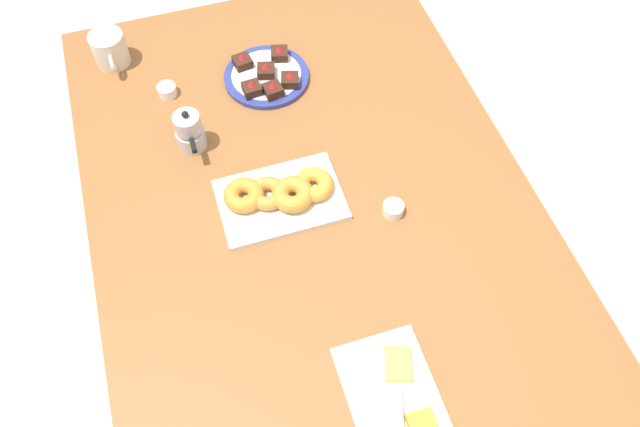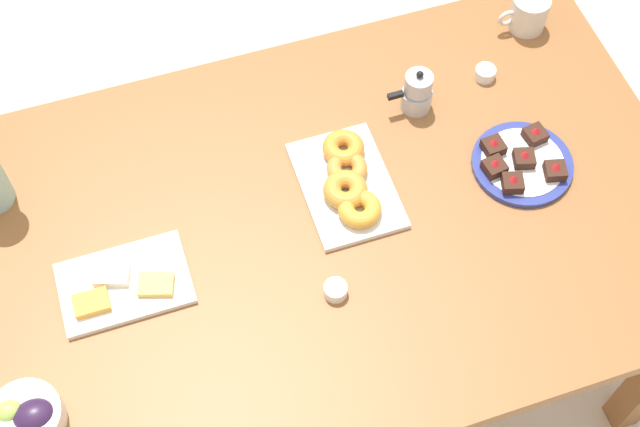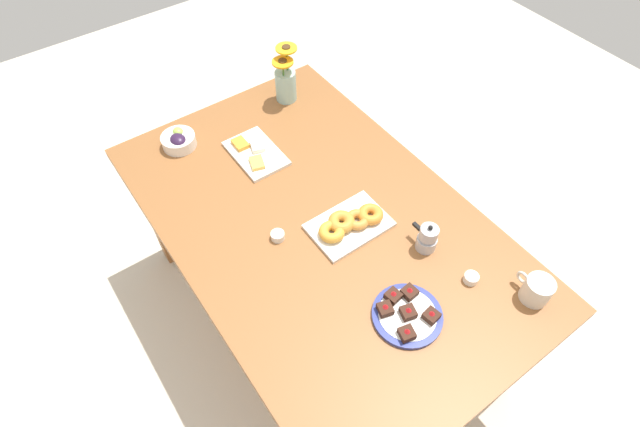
# 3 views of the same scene
# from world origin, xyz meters

# --- Properties ---
(ground_plane) EXTENTS (6.00, 6.00, 0.00)m
(ground_plane) POSITION_xyz_m (0.00, 0.00, 0.00)
(ground_plane) COLOR beige
(dining_table) EXTENTS (1.60, 1.00, 0.74)m
(dining_table) POSITION_xyz_m (0.00, 0.00, 0.65)
(dining_table) COLOR brown
(dining_table) RESTS_ON ground_plane
(coffee_mug) EXTENTS (0.12, 0.09, 0.09)m
(coffee_mug) POSITION_xyz_m (-0.65, -0.37, 0.79)
(coffee_mug) COLOR beige
(coffee_mug) RESTS_ON dining_table
(grape_bowl) EXTENTS (0.14, 0.14, 0.07)m
(grape_bowl) POSITION_xyz_m (0.64, 0.24, 0.77)
(grape_bowl) COLOR white
(grape_bowl) RESTS_ON dining_table
(cheese_platter) EXTENTS (0.26, 0.17, 0.03)m
(cheese_platter) POSITION_xyz_m (0.42, 0.02, 0.75)
(cheese_platter) COLOR white
(cheese_platter) RESTS_ON dining_table
(croissant_platter) EXTENTS (0.19, 0.28, 0.05)m
(croissant_platter) POSITION_xyz_m (-0.08, -0.07, 0.76)
(croissant_platter) COLOR white
(croissant_platter) RESTS_ON dining_table
(jam_cup_honey) EXTENTS (0.05, 0.05, 0.03)m
(jam_cup_honey) POSITION_xyz_m (0.02, 0.17, 0.76)
(jam_cup_honey) COLOR white
(jam_cup_honey) RESTS_ON dining_table
(jam_cup_berry) EXTENTS (0.05, 0.05, 0.03)m
(jam_cup_berry) POSITION_xyz_m (-0.49, -0.26, 0.76)
(jam_cup_berry) COLOR white
(jam_cup_berry) RESTS_ON dining_table
(dessert_plate) EXTENTS (0.22, 0.22, 0.05)m
(dessert_plate) POSITION_xyz_m (-0.46, -0.00, 0.75)
(dessert_plate) COLOR navy
(dessert_plate) RESTS_ON dining_table
(moka_pot) EXTENTS (0.11, 0.07, 0.12)m
(moka_pot) POSITION_xyz_m (-0.30, -0.23, 0.79)
(moka_pot) COLOR #B7B7BC
(moka_pot) RESTS_ON dining_table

